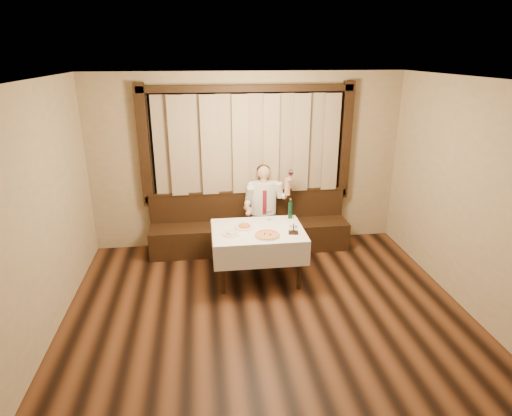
{
  "coord_description": "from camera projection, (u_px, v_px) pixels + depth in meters",
  "views": [
    {
      "loc": [
        -0.73,
        -3.7,
        3.08
      ],
      "look_at": [
        0.0,
        1.9,
        1.0
      ],
      "focal_mm": 30.0,
      "sensor_mm": 36.0,
      "label": 1
    }
  ],
  "objects": [
    {
      "name": "pizza",
      "position": [
        267.0,
        235.0,
        5.7
      ],
      "size": [
        0.35,
        0.35,
        0.04
      ],
      "rotation": [
        0.0,
        0.0,
        -0.04
      ],
      "color": "white",
      "rests_on": "dining_table"
    },
    {
      "name": "pasta_cream",
      "position": [
        232.0,
        232.0,
        5.75
      ],
      "size": [
        0.24,
        0.24,
        0.08
      ],
      "rotation": [
        0.0,
        0.0,
        0.1
      ],
      "color": "white",
      "rests_on": "dining_table"
    },
    {
      "name": "dining_table",
      "position": [
        258.0,
        236.0,
        5.95
      ],
      "size": [
        1.27,
        0.97,
        0.76
      ],
      "color": "black",
      "rests_on": "ground"
    },
    {
      "name": "room",
      "position": [
        266.0,
        195.0,
        4.98
      ],
      "size": [
        5.01,
        6.01,
        2.81
      ],
      "color": "black",
      "rests_on": "ground"
    },
    {
      "name": "banquette",
      "position": [
        250.0,
        230.0,
        7.02
      ],
      "size": [
        3.2,
        0.61,
        0.94
      ],
      "color": "black",
      "rests_on": "ground"
    },
    {
      "name": "pasta_red",
      "position": [
        244.0,
        225.0,
        5.97
      ],
      "size": [
        0.29,
        0.29,
        0.1
      ],
      "rotation": [
        0.0,
        0.0,
        0.44
      ],
      "color": "white",
      "rests_on": "dining_table"
    },
    {
      "name": "green_bottle",
      "position": [
        290.0,
        210.0,
        6.27
      ],
      "size": [
        0.07,
        0.07,
        0.3
      ],
      "rotation": [
        0.0,
        0.0,
        -0.18
      ],
      "color": "#104E2B",
      "rests_on": "dining_table"
    },
    {
      "name": "seated_man",
      "position": [
        265.0,
        202.0,
        6.79
      ],
      "size": [
        0.77,
        0.57,
        1.41
      ],
      "color": "black",
      "rests_on": "ground"
    },
    {
      "name": "table_wine_glass",
      "position": [
        269.0,
        212.0,
        6.2
      ],
      "size": [
        0.06,
        0.06,
        0.17
      ],
      "rotation": [
        0.0,
        0.0,
        -0.01
      ],
      "color": "white",
      "rests_on": "dining_table"
    },
    {
      "name": "cruet_caddy",
      "position": [
        293.0,
        231.0,
        5.76
      ],
      "size": [
        0.14,
        0.08,
        0.14
      ],
      "rotation": [
        0.0,
        0.0,
        -0.15
      ],
      "color": "black",
      "rests_on": "dining_table"
    }
  ]
}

